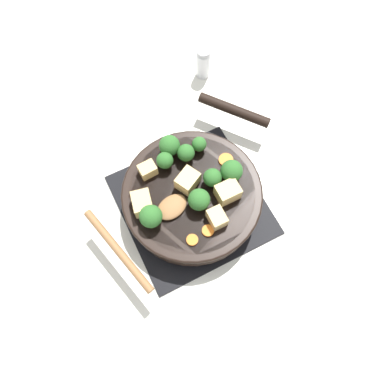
# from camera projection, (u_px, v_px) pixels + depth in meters

# --- Properties ---
(ground_plane) EXTENTS (2.40, 2.40, 0.00)m
(ground_plane) POSITION_uv_depth(u_px,v_px,m) (192.00, 205.00, 0.86)
(ground_plane) COLOR silver
(front_burner_grate) EXTENTS (0.31, 0.31, 0.03)m
(front_burner_grate) POSITION_uv_depth(u_px,v_px,m) (192.00, 203.00, 0.85)
(front_burner_grate) COLOR black
(front_burner_grate) RESTS_ON ground_plane
(skillet_pan) EXTENTS (0.37, 0.40, 0.05)m
(skillet_pan) POSITION_uv_depth(u_px,v_px,m) (193.00, 195.00, 0.81)
(skillet_pan) COLOR black
(skillet_pan) RESTS_ON front_burner_grate
(wooden_spoon) EXTENTS (0.21, 0.21, 0.02)m
(wooden_spoon) POSITION_uv_depth(u_px,v_px,m) (143.00, 230.00, 0.75)
(wooden_spoon) COLOR olive
(wooden_spoon) RESTS_ON skillet_pan
(tofu_cube_center_large) EXTENTS (0.03, 0.04, 0.03)m
(tofu_cube_center_large) POSITION_uv_depth(u_px,v_px,m) (148.00, 170.00, 0.79)
(tofu_cube_center_large) COLOR #DBB770
(tofu_cube_center_large) RESTS_ON skillet_pan
(tofu_cube_near_handle) EXTENTS (0.04, 0.05, 0.04)m
(tofu_cube_near_handle) POSITION_uv_depth(u_px,v_px,m) (228.00, 192.00, 0.77)
(tofu_cube_near_handle) COLOR #DBB770
(tofu_cube_near_handle) RESTS_ON skillet_pan
(tofu_cube_east_chunk) EXTENTS (0.05, 0.06, 0.04)m
(tofu_cube_east_chunk) POSITION_uv_depth(u_px,v_px,m) (187.00, 181.00, 0.78)
(tofu_cube_east_chunk) COLOR #DBB770
(tofu_cube_east_chunk) RESTS_ON skillet_pan
(tofu_cube_west_chunk) EXTENTS (0.05, 0.05, 0.04)m
(tofu_cube_west_chunk) POSITION_uv_depth(u_px,v_px,m) (142.00, 203.00, 0.76)
(tofu_cube_west_chunk) COLOR #DBB770
(tofu_cube_west_chunk) RESTS_ON skillet_pan
(tofu_cube_back_piece) EXTENTS (0.04, 0.03, 0.03)m
(tofu_cube_back_piece) POSITION_uv_depth(u_px,v_px,m) (217.00, 218.00, 0.75)
(tofu_cube_back_piece) COLOR #DBB770
(tofu_cube_back_piece) RESTS_ON skillet_pan
(broccoli_floret_near_spoon) EXTENTS (0.04, 0.04, 0.05)m
(broccoli_floret_near_spoon) POSITION_uv_depth(u_px,v_px,m) (186.00, 153.00, 0.80)
(broccoli_floret_near_spoon) COLOR #709956
(broccoli_floret_near_spoon) RESTS_ON skillet_pan
(broccoli_floret_center_top) EXTENTS (0.04, 0.04, 0.04)m
(broccoli_floret_center_top) POSITION_uv_depth(u_px,v_px,m) (165.00, 161.00, 0.79)
(broccoli_floret_center_top) COLOR #709956
(broccoli_floret_center_top) RESTS_ON skillet_pan
(broccoli_floret_east_rim) EXTENTS (0.04, 0.04, 0.05)m
(broccoli_floret_east_rim) POSITION_uv_depth(u_px,v_px,m) (213.00, 178.00, 0.77)
(broccoli_floret_east_rim) COLOR #709956
(broccoli_floret_east_rim) RESTS_ON skillet_pan
(broccoli_floret_west_rim) EXTENTS (0.05, 0.05, 0.05)m
(broccoli_floret_west_rim) POSITION_uv_depth(u_px,v_px,m) (171.00, 145.00, 0.80)
(broccoli_floret_west_rim) COLOR #709956
(broccoli_floret_west_rim) RESTS_ON skillet_pan
(broccoli_floret_north_edge) EXTENTS (0.05, 0.05, 0.05)m
(broccoli_floret_north_edge) POSITION_uv_depth(u_px,v_px,m) (198.00, 200.00, 0.75)
(broccoli_floret_north_edge) COLOR #709956
(broccoli_floret_north_edge) RESTS_ON skillet_pan
(broccoli_floret_south_cluster) EXTENTS (0.05, 0.05, 0.05)m
(broccoli_floret_south_cluster) POSITION_uv_depth(u_px,v_px,m) (232.00, 171.00, 0.78)
(broccoli_floret_south_cluster) COLOR #709956
(broccoli_floret_south_cluster) RESTS_ON skillet_pan
(broccoli_floret_mid_floret) EXTENTS (0.03, 0.03, 0.04)m
(broccoli_floret_mid_floret) POSITION_uv_depth(u_px,v_px,m) (199.00, 144.00, 0.81)
(broccoli_floret_mid_floret) COLOR #709956
(broccoli_floret_mid_floret) RESTS_ON skillet_pan
(broccoli_floret_small_inner) EXTENTS (0.05, 0.05, 0.05)m
(broccoli_floret_small_inner) POSITION_uv_depth(u_px,v_px,m) (151.00, 216.00, 0.74)
(broccoli_floret_small_inner) COLOR #709956
(broccoli_floret_small_inner) RESTS_ON skillet_pan
(carrot_slice_orange_thin) EXTENTS (0.03, 0.03, 0.01)m
(carrot_slice_orange_thin) POSITION_uv_depth(u_px,v_px,m) (226.00, 160.00, 0.82)
(carrot_slice_orange_thin) COLOR orange
(carrot_slice_orange_thin) RESTS_ON skillet_pan
(carrot_slice_near_center) EXTENTS (0.02, 0.02, 0.01)m
(carrot_slice_near_center) POSITION_uv_depth(u_px,v_px,m) (192.00, 240.00, 0.75)
(carrot_slice_near_center) COLOR orange
(carrot_slice_near_center) RESTS_ON skillet_pan
(carrot_slice_edge_slice) EXTENTS (0.02, 0.02, 0.01)m
(carrot_slice_edge_slice) POSITION_uv_depth(u_px,v_px,m) (208.00, 231.00, 0.76)
(carrot_slice_edge_slice) COLOR orange
(carrot_slice_edge_slice) RESTS_ON skillet_pan
(salt_shaker) EXTENTS (0.04, 0.04, 0.09)m
(salt_shaker) POSITION_uv_depth(u_px,v_px,m) (203.00, 63.00, 0.96)
(salt_shaker) COLOR white
(salt_shaker) RESTS_ON ground_plane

